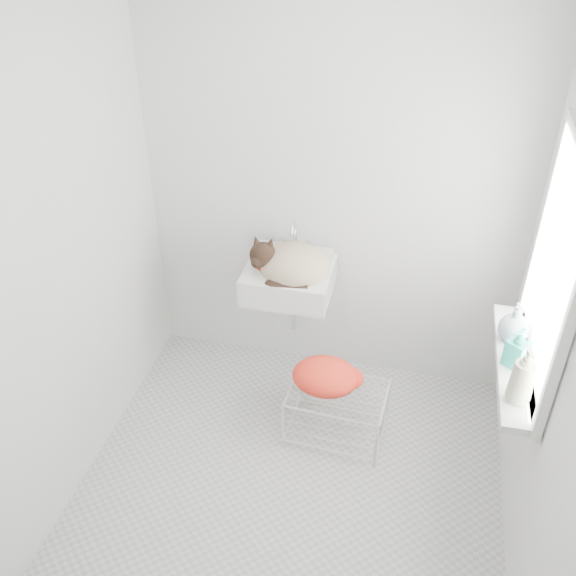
% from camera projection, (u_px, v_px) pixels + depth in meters
% --- Properties ---
extents(floor, '(2.20, 2.00, 0.02)m').
position_uv_depth(floor, '(293.00, 476.00, 3.48)').
color(floor, silver).
rests_on(floor, ground).
extents(back_wall, '(2.20, 0.02, 2.50)m').
position_uv_depth(back_wall, '(333.00, 188.00, 3.58)').
color(back_wall, silver).
rests_on(back_wall, ground).
extents(right_wall, '(0.02, 2.00, 2.50)m').
position_uv_depth(right_wall, '(561.00, 320.00, 2.57)').
color(right_wall, silver).
rests_on(right_wall, ground).
extents(left_wall, '(0.02, 2.00, 2.50)m').
position_uv_depth(left_wall, '(64.00, 255.00, 2.98)').
color(left_wall, silver).
rests_on(left_wall, ground).
extents(window_glass, '(0.01, 0.80, 1.00)m').
position_uv_depth(window_glass, '(558.00, 272.00, 2.68)').
color(window_glass, white).
rests_on(window_glass, right_wall).
extents(window_frame, '(0.04, 0.90, 1.10)m').
position_uv_depth(window_frame, '(554.00, 271.00, 2.68)').
color(window_frame, white).
rests_on(window_frame, right_wall).
extents(windowsill, '(0.16, 0.88, 0.04)m').
position_uv_depth(windowsill, '(514.00, 364.00, 2.98)').
color(windowsill, white).
rests_on(windowsill, right_wall).
extents(sink, '(0.49, 0.43, 0.20)m').
position_uv_depth(sink, '(289.00, 268.00, 3.63)').
color(sink, white).
rests_on(sink, back_wall).
extents(faucet, '(0.18, 0.13, 0.18)m').
position_uv_depth(faucet, '(296.00, 231.00, 3.70)').
color(faucet, silver).
rests_on(faucet, sink).
extents(cat, '(0.47, 0.39, 0.28)m').
position_uv_depth(cat, '(291.00, 264.00, 3.59)').
color(cat, tan).
rests_on(cat, sink).
extents(wire_rack, '(0.55, 0.40, 0.32)m').
position_uv_depth(wire_rack, '(337.00, 413.00, 3.66)').
color(wire_rack, silver).
rests_on(wire_rack, floor).
extents(towel, '(0.38, 0.27, 0.15)m').
position_uv_depth(towel, '(325.00, 383.00, 3.58)').
color(towel, '#C9470E').
rests_on(towel, wire_rack).
extents(bottle_a, '(0.11, 0.11, 0.24)m').
position_uv_depth(bottle_a, '(516.00, 400.00, 2.76)').
color(bottle_a, beige).
rests_on(bottle_a, windowsill).
extents(bottle_b, '(0.13, 0.13, 0.20)m').
position_uv_depth(bottle_b, '(513.00, 364.00, 2.95)').
color(bottle_b, '#1D8978').
rests_on(bottle_b, windowsill).
extents(bottle_c, '(0.16, 0.16, 0.19)m').
position_uv_depth(bottle_c, '(511.00, 339.00, 3.10)').
color(bottle_c, '#A7B1C0').
rests_on(bottle_c, windowsill).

